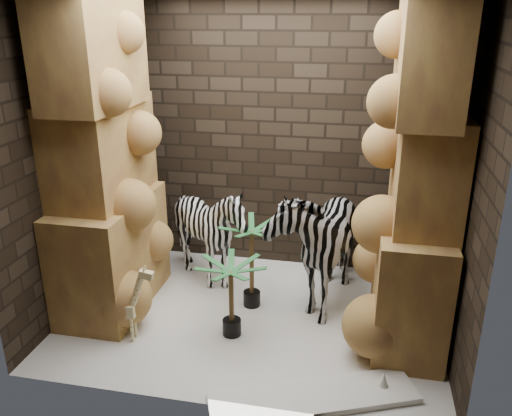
% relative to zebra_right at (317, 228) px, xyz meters
% --- Properties ---
extents(floor, '(3.50, 3.50, 0.00)m').
position_rel_zebra_right_xyz_m(floor, '(-0.56, -0.52, -0.76)').
color(floor, silver).
rests_on(floor, ground).
extents(wall_back, '(3.50, 0.00, 3.50)m').
position_rel_zebra_right_xyz_m(wall_back, '(-0.56, 0.73, 0.74)').
color(wall_back, black).
rests_on(wall_back, ground).
extents(wall_front, '(3.50, 0.00, 3.50)m').
position_rel_zebra_right_xyz_m(wall_front, '(-0.56, -1.77, 0.74)').
color(wall_front, black).
rests_on(wall_front, ground).
extents(wall_left, '(0.00, 3.00, 3.00)m').
position_rel_zebra_right_xyz_m(wall_left, '(-2.31, -0.52, 0.74)').
color(wall_left, black).
rests_on(wall_left, ground).
extents(wall_right, '(0.00, 3.00, 3.00)m').
position_rel_zebra_right_xyz_m(wall_right, '(1.19, -0.52, 0.74)').
color(wall_right, black).
rests_on(wall_right, ground).
extents(rock_pillar_left, '(0.68, 1.30, 3.00)m').
position_rel_zebra_right_xyz_m(rock_pillar_left, '(-1.96, -0.52, 0.74)').
color(rock_pillar_left, gold).
rests_on(rock_pillar_left, floor).
extents(rock_pillar_right, '(0.58, 1.25, 3.00)m').
position_rel_zebra_right_xyz_m(rock_pillar_right, '(0.86, -0.52, 0.74)').
color(rock_pillar_right, gold).
rests_on(rock_pillar_right, floor).
extents(zebra_right, '(0.86, 1.37, 1.52)m').
position_rel_zebra_right_xyz_m(zebra_right, '(0.00, 0.00, 0.00)').
color(zebra_right, white).
rests_on(zebra_right, floor).
extents(zebra_left, '(1.05, 1.25, 1.06)m').
position_rel_zebra_right_xyz_m(zebra_left, '(-1.13, 0.07, -0.23)').
color(zebra_left, white).
rests_on(zebra_left, floor).
extents(giraffe_toy, '(0.40, 0.15, 0.76)m').
position_rel_zebra_right_xyz_m(giraffe_toy, '(-1.61, -1.10, -0.38)').
color(giraffe_toy, beige).
rests_on(giraffe_toy, floor).
extents(palm_front, '(0.36, 0.36, 0.90)m').
position_rel_zebra_right_xyz_m(palm_front, '(-0.60, -0.31, -0.31)').
color(palm_front, '#144B23').
rests_on(palm_front, floor).
extents(palm_back, '(0.36, 0.36, 0.74)m').
position_rel_zebra_right_xyz_m(palm_back, '(-0.67, -0.84, -0.39)').
color(palm_back, '#144B23').
rests_on(palm_back, floor).
extents(surfboard, '(1.62, 0.97, 0.05)m').
position_rel_zebra_right_xyz_m(surfboard, '(0.15, -1.57, -0.74)').
color(surfboard, white).
rests_on(surfboard, floor).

